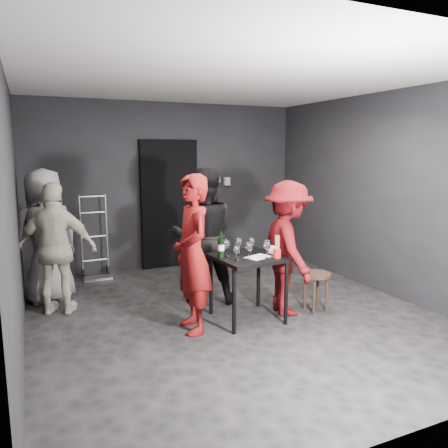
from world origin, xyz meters
name	(u,v)px	position (x,y,z in m)	size (l,w,h in m)	color
floor	(232,315)	(0.00, 0.00, 0.00)	(4.50, 5.00, 0.02)	black
ceiling	(233,78)	(0.00, 0.00, 2.70)	(4.50, 5.00, 0.02)	silver
wall_back	(168,186)	(0.00, 2.50, 1.35)	(4.50, 0.04, 2.70)	black
wall_front	(404,244)	(0.00, -2.50, 1.35)	(4.50, 0.04, 2.70)	black
wall_left	(14,213)	(-2.25, 0.00, 1.35)	(0.04, 5.00, 2.70)	black
wall_right	(383,194)	(2.25, 0.00, 1.35)	(0.04, 5.00, 2.70)	black
doorway	(169,204)	(0.00, 2.44, 1.05)	(0.95, 0.10, 2.10)	black
wallbox_upper	(216,179)	(0.85, 2.45, 1.45)	(0.12, 0.06, 0.12)	#B7B7B2
wallbox_lower	(227,181)	(1.05, 2.45, 1.40)	(0.10, 0.06, 0.14)	#B7B7B2
hand_truck	(96,263)	(-1.25, 2.25, 0.23)	(0.42, 0.35, 1.27)	#B2B2B7
tasting_table	(248,264)	(0.11, -0.19, 0.65)	(0.72, 0.72, 0.75)	black
stool	(316,281)	(0.99, -0.28, 0.37)	(0.34, 0.34, 0.47)	black
server_red	(192,244)	(-0.57, -0.22, 0.95)	(0.70, 0.46, 1.91)	maroon
woman_black	(204,226)	(-0.13, 0.56, 0.99)	(0.96, 0.53, 1.97)	black
man_maroon	(288,244)	(0.63, -0.20, 0.84)	(1.08, 0.50, 1.68)	#600A0E
bystander_cream	(57,246)	(-1.85, 0.90, 0.82)	(0.97, 0.46, 1.65)	beige
bystander_grey	(45,227)	(-1.95, 1.41, 0.98)	(0.96, 0.52, 1.96)	slate
tasting_mat	(258,257)	(0.18, -0.29, 0.75)	(0.28, 0.19, 0.00)	white
wine_glass_a	(237,252)	(-0.10, -0.33, 0.84)	(0.07, 0.07, 0.18)	white
wine_glass_b	(227,247)	(-0.12, -0.11, 0.85)	(0.08, 0.08, 0.21)	white
wine_glass_c	(239,245)	(0.07, -0.04, 0.85)	(0.07, 0.07, 0.19)	white
wine_glass_d	(249,250)	(0.06, -0.31, 0.85)	(0.08, 0.08, 0.20)	white
wine_glass_e	(267,248)	(0.25, -0.37, 0.86)	(0.08, 0.08, 0.22)	white
wine_glass_f	(252,245)	(0.21, -0.09, 0.85)	(0.08, 0.08, 0.20)	white
wine_bottle	(221,247)	(-0.20, -0.14, 0.87)	(0.07, 0.07, 0.30)	black
breadstick_cup	(277,247)	(0.36, -0.40, 0.87)	(0.09, 0.09, 0.27)	#B21D18
reserved_card	(273,250)	(0.42, -0.22, 0.80)	(0.08, 0.12, 0.09)	white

